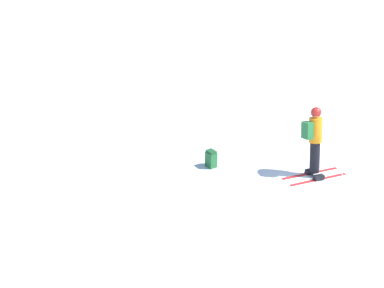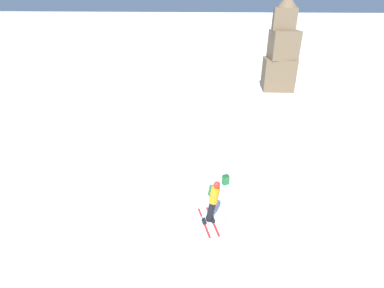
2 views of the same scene
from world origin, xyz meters
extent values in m
plane|color=white|center=(0.00, 0.00, 0.00)|extent=(300.00, 300.00, 0.00)
cube|color=red|center=(1.07, -0.05, 0.01)|extent=(0.62, 1.72, 0.01)
cube|color=red|center=(1.41, 0.05, 0.01)|extent=(0.62, 1.72, 0.01)
cube|color=black|center=(1.07, -0.05, 0.07)|extent=(0.22, 0.31, 0.12)
cube|color=black|center=(1.41, 0.05, 0.07)|extent=(0.22, 0.31, 0.12)
cylinder|color=black|center=(1.33, 0.03, 0.54)|extent=(0.46, 0.37, 0.87)
cylinder|color=orange|center=(1.44, 0.06, 1.27)|extent=(0.53, 0.46, 0.70)
sphere|color=tan|center=(1.52, 0.09, 1.71)|extent=(0.33, 0.31, 0.27)
sphere|color=#AD231E|center=(1.52, 0.09, 1.74)|extent=(0.38, 0.35, 0.31)
cube|color=#236633|center=(1.37, 0.31, 1.31)|extent=(0.39, 0.28, 0.48)
cylinder|color=#B7B7BC|center=(1.03, -0.38, 0.64)|extent=(0.48, 0.69, 1.29)
cylinder|color=#B7B7BC|center=(1.83, -0.13, 0.60)|extent=(0.38, 0.45, 1.22)
cube|color=#236633|center=(1.99, 2.73, 0.22)|extent=(0.37, 0.34, 0.44)
cube|color=#1A4C26|center=(1.99, 2.73, 0.47)|extent=(0.33, 0.31, 0.06)
camera|label=1|loc=(-7.38, 3.83, 5.00)|focal=35.00mm
camera|label=2|loc=(1.30, -9.34, 8.20)|focal=28.00mm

